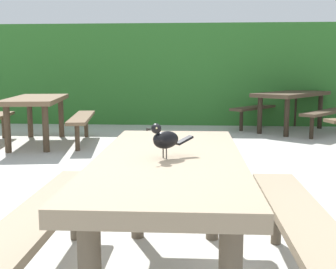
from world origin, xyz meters
TOP-DOWN VIEW (x-y plane):
  - hedge_wall at (0.00, 8.01)m, footprint 28.00×2.02m
  - picnic_table_foreground at (-0.36, 0.21)m, footprint 1.70×1.81m
  - bird_grackle at (-0.38, 0.13)m, footprint 0.23×0.21m
  - picnic_table_mid_left at (-2.75, 4.60)m, footprint 1.92×1.95m
  - picnic_table_mid_right at (1.56, 6.32)m, footprint 2.38×2.38m

SIDE VIEW (x-z plane):
  - picnic_table_foreground at x=-0.36m, z-range 0.19..0.93m
  - picnic_table_mid_left at x=-2.75m, z-range 0.19..0.93m
  - picnic_table_mid_right at x=1.56m, z-range 0.19..0.93m
  - bird_grackle at x=-0.38m, z-range 0.75..0.94m
  - hedge_wall at x=0.00m, z-range 0.00..2.10m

